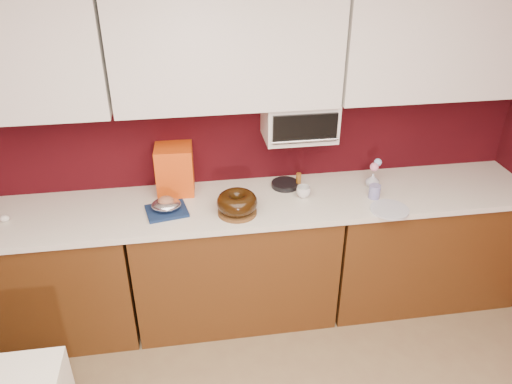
{
  "coord_description": "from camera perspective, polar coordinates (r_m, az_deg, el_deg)",
  "views": [
    {
      "loc": [
        -0.27,
        -0.79,
        2.52
      ],
      "look_at": [
        0.13,
        1.84,
        1.02
      ],
      "focal_mm": 35.0,
      "sensor_mm": 36.0,
      "label": 1
    }
  ],
  "objects": [
    {
      "name": "base_cabinet_left",
      "position": [
        3.6,
        -24.33,
        -9.2
      ],
      "size": [
        1.31,
        0.58,
        0.86
      ],
      "primitive_type": "cube",
      "color": "#532D10",
      "rests_on": "floor"
    },
    {
      "name": "upper_cabinet_right",
      "position": [
        3.36,
        20.84,
        16.09
      ],
      "size": [
        1.31,
        0.33,
        0.7
      ],
      "primitive_type": "cube",
      "color": "white",
      "rests_on": "wall_back"
    },
    {
      "name": "flower_blue",
      "position": [
        3.41,
        13.76,
        3.32
      ],
      "size": [
        0.05,
        0.05,
        0.05
      ],
      "primitive_type": "sphere",
      "color": "#9ABDF7",
      "rests_on": "flower_vase"
    },
    {
      "name": "toaster_oven_handle",
      "position": [
        3.07,
        5.64,
        5.82
      ],
      "size": [
        0.42,
        0.02,
        0.02
      ],
      "primitive_type": "cylinder",
      "rotation": [
        0.0,
        1.57,
        0.0
      ],
      "color": "silver",
      "rests_on": "toaster_oven"
    },
    {
      "name": "egg_right",
      "position": [
        3.34,
        -26.8,
        -2.71
      ],
      "size": [
        0.06,
        0.05,
        0.04
      ],
      "primitive_type": "ellipsoid",
      "rotation": [
        0.0,
        0.0,
        -0.2
      ],
      "color": "silver",
      "rests_on": "countertop"
    },
    {
      "name": "wall_back",
      "position": [
        3.31,
        -3.37,
        6.76
      ],
      "size": [
        4.0,
        0.02,
        2.5
      ],
      "primitive_type": "cube",
      "color": "#38070C",
      "rests_on": "floor"
    },
    {
      "name": "cake_base",
      "position": [
        3.07,
        -2.15,
        -2.28
      ],
      "size": [
        0.28,
        0.28,
        0.02
      ],
      "primitive_type": "cylinder",
      "rotation": [
        0.0,
        0.0,
        -0.21
      ],
      "color": "brown",
      "rests_on": "countertop"
    },
    {
      "name": "base_cabinet_center",
      "position": [
        3.45,
        -2.45,
        -7.92
      ],
      "size": [
        1.31,
        0.58,
        0.86
      ],
      "primitive_type": "cube",
      "color": "#532D10",
      "rests_on": "floor"
    },
    {
      "name": "bundt_cake",
      "position": [
        3.03,
        -2.17,
        -1.17
      ],
      "size": [
        0.32,
        0.32,
        0.1
      ],
      "primitive_type": "torus",
      "rotation": [
        0.0,
        0.0,
        0.37
      ],
      "color": "black",
      "rests_on": "cake_base"
    },
    {
      "name": "dark_pan",
      "position": [
        3.37,
        3.34,
        0.87
      ],
      "size": [
        0.24,
        0.24,
        0.03
      ],
      "primitive_type": "cylinder",
      "rotation": [
        0.0,
        0.0,
        0.39
      ],
      "color": "black",
      "rests_on": "countertop"
    },
    {
      "name": "flower_pink",
      "position": [
        3.39,
        13.36,
        2.81
      ],
      "size": [
        0.06,
        0.06,
        0.06
      ],
      "primitive_type": "sphere",
      "color": "pink",
      "rests_on": "flower_vase"
    },
    {
      "name": "flower_vase",
      "position": [
        3.43,
        13.18,
        1.41
      ],
      "size": [
        0.08,
        0.08,
        0.11
      ],
      "primitive_type": "imported",
      "rotation": [
        0.0,
        0.0,
        -0.08
      ],
      "color": "silver",
      "rests_on": "countertop"
    },
    {
      "name": "upper_cabinet_center",
      "position": [
        2.97,
        -3.39,
        16.29
      ],
      "size": [
        1.31,
        0.33,
        0.7
      ],
      "primitive_type": "cube",
      "color": "white",
      "rests_on": "wall_back"
    },
    {
      "name": "toaster_oven",
      "position": [
        3.2,
        4.96,
        8.3
      ],
      "size": [
        0.45,
        0.3,
        0.25
      ],
      "primitive_type": "cube",
      "color": "white",
      "rests_on": "upper_cabinet_center"
    },
    {
      "name": "coffee_mug",
      "position": [
        3.24,
        5.46,
        0.15
      ],
      "size": [
        0.11,
        0.11,
        0.09
      ],
      "primitive_type": "imported",
      "rotation": [
        0.0,
        0.0,
        0.85
      ],
      "color": "silver",
      "rests_on": "countertop"
    },
    {
      "name": "base_cabinet_right",
      "position": [
        3.8,
        18.07,
        -5.68
      ],
      "size": [
        1.31,
        0.58,
        0.86
      ],
      "primitive_type": "cube",
      "color": "#532D10",
      "rests_on": "floor"
    },
    {
      "name": "blue_jar",
      "position": [
        3.31,
        13.39,
        0.06
      ],
      "size": [
        0.1,
        0.1,
        0.09
      ],
      "primitive_type": "cylinder",
      "rotation": [
        0.0,
        0.0,
        -0.36
      ],
      "color": "navy",
      "rests_on": "countertop"
    },
    {
      "name": "countertop",
      "position": [
        3.2,
        -2.62,
        -1.49
      ],
      "size": [
        4.0,
        0.62,
        0.04
      ],
      "primitive_type": "cube",
      "color": "silver",
      "rests_on": "base_cabinet_center"
    },
    {
      "name": "amber_bottle",
      "position": [
        3.35,
        4.89,
        1.37
      ],
      "size": [
        0.03,
        0.03,
        0.1
      ],
      "primitive_type": "cylinder",
      "rotation": [
        0.0,
        0.0,
        -0.03
      ],
      "color": "brown",
      "rests_on": "countertop"
    },
    {
      "name": "navy_towel",
      "position": [
        3.13,
        -10.17,
        -2.14
      ],
      "size": [
        0.28,
        0.25,
        0.02
      ],
      "primitive_type": "cube",
      "rotation": [
        0.0,
        0.0,
        0.19
      ],
      "color": "#14264E",
      "rests_on": "countertop"
    },
    {
      "name": "pandoro_box",
      "position": [
        3.28,
        -9.26,
        2.57
      ],
      "size": [
        0.25,
        0.23,
        0.32
      ],
      "primitive_type": "cube",
      "rotation": [
        0.0,
        0.0,
        -0.05
      ],
      "color": "red",
      "rests_on": "countertop"
    },
    {
      "name": "china_plate",
      "position": [
        3.21,
        15.02,
        -1.95
      ],
      "size": [
        0.31,
        0.31,
        0.01
      ],
      "primitive_type": "cylinder",
      "rotation": [
        0.0,
        0.0,
        -0.41
      ],
      "color": "silver",
      "rests_on": "countertop"
    },
    {
      "name": "toaster_oven_door",
      "position": [
        3.05,
        5.64,
        7.22
      ],
      "size": [
        0.4,
        0.02,
        0.18
      ],
      "primitive_type": "cube",
      "color": "black",
      "rests_on": "toaster_oven"
    },
    {
      "name": "foil_ham_nest",
      "position": [
        3.1,
        -10.24,
        -1.43
      ],
      "size": [
        0.21,
        0.19,
        0.07
      ],
      "primitive_type": "ellipsoid",
      "rotation": [
        0.0,
        0.0,
        0.26
      ],
      "color": "silver",
      "rests_on": "navy_towel"
    },
    {
      "name": "roasted_ham",
      "position": [
        3.09,
        -10.28,
        -1.03
      ],
      "size": [
        0.11,
        0.1,
        0.06
      ],
      "primitive_type": "ellipsoid",
      "rotation": [
        0.0,
        0.0,
        -0.21
      ],
      "color": "#9D6347",
      "rests_on": "foil_ham_nest"
    }
  ]
}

